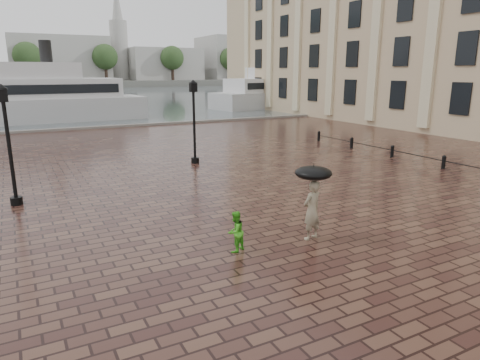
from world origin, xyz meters
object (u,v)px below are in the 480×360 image
object	(u,v)px
adult_pedestrian	(312,210)
ferry_near	(19,98)
street_lamps	(32,127)
ferry_far	(284,91)
child_pedestrian	(235,232)

from	to	relation	value
adult_pedestrian	ferry_near	size ratio (longest dim) A/B	0.07
street_lamps	adult_pedestrian	world-z (taller)	street_lamps
street_lamps	ferry_near	bearing A→B (deg)	90.08
adult_pedestrian	ferry_near	distance (m)	38.97
ferry_far	ferry_near	bearing A→B (deg)	177.62
street_lamps	child_pedestrian	xyz separation A→B (m)	(4.43, -13.20, -1.73)
adult_pedestrian	child_pedestrian	world-z (taller)	adult_pedestrian
adult_pedestrian	ferry_far	size ratio (longest dim) A/B	0.08
ferry_near	ferry_far	xyz separation A→B (m)	(34.45, 4.80, -0.14)
street_lamps	ferry_far	size ratio (longest dim) A/B	0.66
child_pedestrian	street_lamps	bearing A→B (deg)	-95.78
adult_pedestrian	ferry_near	bearing A→B (deg)	-92.23
child_pedestrian	ferry_far	distance (m)	52.34
street_lamps	child_pedestrian	world-z (taller)	street_lamps
street_lamps	adult_pedestrian	bearing A→B (deg)	-62.86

